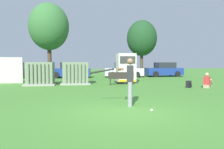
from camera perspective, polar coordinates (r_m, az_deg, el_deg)
ground_plane at (r=6.91m, az=3.09°, el=-9.95°), size 96.00×96.00×0.00m
transformer_west at (r=15.61m, az=-18.99°, el=0.16°), size 2.10×1.70×1.62m
transformer_mid_west at (r=15.59m, az=-9.93°, el=0.28°), size 2.10×1.70×1.62m
generator_enclosure at (r=16.48m, az=3.82°, el=1.69°), size 1.60×1.40×2.30m
park_bench at (r=14.83m, az=2.46°, el=-0.80°), size 1.84×0.71×0.92m
batter at (r=7.68m, az=4.54°, el=-1.26°), size 1.61×0.76×1.74m
sports_ball at (r=6.93m, az=10.80°, el=-9.58°), size 0.09×0.09×0.09m
seated_spectator at (r=14.40m, az=24.67°, el=-1.85°), size 0.77×0.69×0.96m
backpack at (r=14.05m, az=20.27°, el=-2.54°), size 0.38×0.35×0.44m
tree_left at (r=22.40m, az=-16.86°, el=12.38°), size 3.96×3.96×7.57m
tree_center_left at (r=22.80m, az=8.16°, el=9.77°), size 3.19×3.19×6.10m
parked_car_leftmost at (r=23.65m, az=-24.44°, el=0.94°), size 4.27×2.07×1.62m
parked_car_left_of_center at (r=22.39m, az=-11.29°, el=1.06°), size 4.35×2.25×1.62m
parked_car_right_of_center at (r=22.87m, az=3.26°, el=1.16°), size 4.25×2.01×1.62m
parked_car_rightmost at (r=24.75m, az=14.02°, el=1.22°), size 4.25×2.02×1.62m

